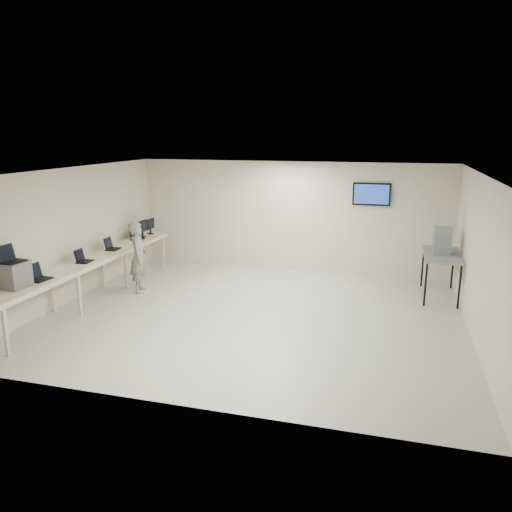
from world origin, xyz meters
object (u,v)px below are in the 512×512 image
(equipment_box, at_px, (15,275))
(side_table, at_px, (442,257))
(soldier, at_px, (139,257))
(workbench, at_px, (91,262))

(equipment_box, distance_m, side_table, 8.43)
(soldier, bearing_deg, side_table, -97.95)
(workbench, xyz_separation_m, soldier, (0.71, 0.76, -0.03))
(workbench, relative_size, soldier, 3.75)
(workbench, distance_m, equipment_box, 2.14)
(equipment_box, height_order, side_table, equipment_box)
(workbench, distance_m, side_table, 7.51)
(workbench, relative_size, side_table, 3.71)
(equipment_box, xyz_separation_m, soldier, (0.78, 2.88, -0.33))
(soldier, distance_m, side_table, 6.63)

